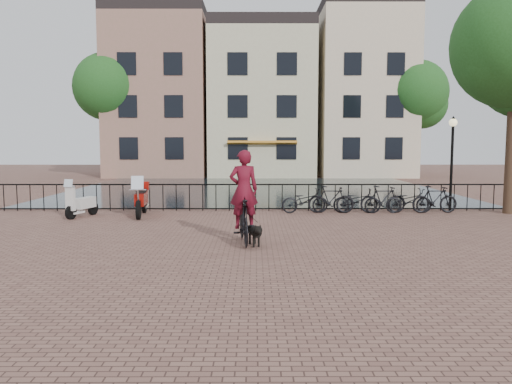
{
  "coord_description": "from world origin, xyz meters",
  "views": [
    {
      "loc": [
        -0.03,
        -10.69,
        2.53
      ],
      "look_at": [
        0.0,
        3.0,
        1.2
      ],
      "focal_mm": 35.0,
      "sensor_mm": 36.0,
      "label": 1
    }
  ],
  "objects_px": {
    "lamp_post": "(452,148)",
    "dog": "(254,234)",
    "scooter": "(82,197)",
    "motorcycle": "(141,195)",
    "cyclist": "(244,202)"
  },
  "relations": [
    {
      "from": "motorcycle",
      "to": "dog",
      "type": "bearing_deg",
      "value": -57.81
    },
    {
      "from": "scooter",
      "to": "motorcycle",
      "type": "bearing_deg",
      "value": 25.26
    },
    {
      "from": "cyclist",
      "to": "dog",
      "type": "bearing_deg",
      "value": 125.86
    },
    {
      "from": "dog",
      "to": "motorcycle",
      "type": "distance_m",
      "value": 6.47
    },
    {
      "from": "lamp_post",
      "to": "cyclist",
      "type": "relative_size",
      "value": 1.24
    },
    {
      "from": "cyclist",
      "to": "scooter",
      "type": "bearing_deg",
      "value": -45.24
    },
    {
      "from": "lamp_post",
      "to": "scooter",
      "type": "bearing_deg",
      "value": -174.89
    },
    {
      "from": "lamp_post",
      "to": "scooter",
      "type": "height_order",
      "value": "lamp_post"
    },
    {
      "from": "cyclist",
      "to": "dog",
      "type": "relative_size",
      "value": 3.09
    },
    {
      "from": "lamp_post",
      "to": "cyclist",
      "type": "bearing_deg",
      "value": -142.46
    },
    {
      "from": "scooter",
      "to": "dog",
      "type": "bearing_deg",
      "value": -20.17
    },
    {
      "from": "lamp_post",
      "to": "scooter",
      "type": "relative_size",
      "value": 2.23
    },
    {
      "from": "lamp_post",
      "to": "dog",
      "type": "bearing_deg",
      "value": -140.08
    },
    {
      "from": "dog",
      "to": "scooter",
      "type": "bearing_deg",
      "value": 125.96
    },
    {
      "from": "lamp_post",
      "to": "motorcycle",
      "type": "height_order",
      "value": "lamp_post"
    }
  ]
}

